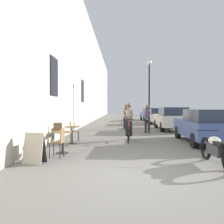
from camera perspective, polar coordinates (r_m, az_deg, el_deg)
The scene contains 18 objects.
ground_plane at distance 5.15m, azimuth 5.43°, elevation -16.10°, with size 88.00×88.00×0.00m, color slate.
building_facade_left at distance 19.47m, azimuth -7.58°, elevation 11.52°, with size 0.54×68.00×10.02m.
cafe_table_near at distance 7.70m, azimuth -12.50°, elevation -6.35°, with size 0.64×0.64×0.72m.
cafe_chair_near_toward_street at distance 7.04m, azimuth -13.25°, elevation -7.09°, with size 0.41×0.41×0.89m.
cafe_table_mid at distance 9.64m, azimuth -10.07°, elevation -4.81°, with size 0.64×0.64×0.72m.
cafe_chair_mid_toward_street at distance 9.71m, azimuth -13.55°, elevation -4.80°, with size 0.46×0.46×0.89m.
cafe_chair_mid_toward_wall at distance 10.20m, azimuth -9.84°, elevation -4.49°, with size 0.41×0.41×0.89m.
sandwich_board_sign at distance 6.57m, azimuth -18.98°, elevation -8.62°, with size 0.60×0.45×0.84m.
cyclist_on_bicycle at distance 10.30m, azimuth 4.29°, elevation -2.79°, with size 0.52×1.76×1.74m.
pedestrian_near at distance 13.56m, azimuth 8.93°, elevation -1.28°, with size 0.38×0.30×1.67m.
pedestrian_mid at distance 15.79m, azimuth 3.52°, elevation -0.71°, with size 0.38×0.29×1.77m.
pedestrian_far at distance 17.54m, azimuth 3.96°, elevation -0.78°, with size 0.36×0.27×1.63m.
street_lamp at distance 16.57m, azimuth 9.41°, elevation 6.68°, with size 0.32×0.32×4.90m.
parked_car_nearest at distance 10.35m, azimuth 22.28°, elevation -3.21°, with size 1.80×4.09×1.44m.
parked_car_second at distance 15.65m, azimuth 14.78°, elevation -1.52°, with size 1.91×4.34×1.53m.
parked_car_third at distance 21.38m, azimuth 11.28°, elevation -0.89°, with size 1.73×4.06×1.44m.
parked_car_fourth at distance 26.59m, azimuth 9.45°, elevation -0.47°, with size 1.83×4.09×1.43m.
parked_motorcycle at distance 6.65m, azimuth 24.91°, elevation -8.65°, with size 0.62×2.15×0.92m.
Camera 1 is at (-0.31, -4.90, 1.53)m, focal length 36.12 mm.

